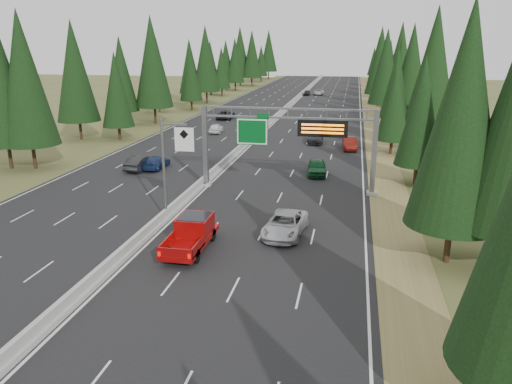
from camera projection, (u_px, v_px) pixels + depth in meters
The scene contains 19 objects.
road at pixel (275, 120), 91.41m from camera, with size 32.00×260.00×0.08m, color black.
shoulder_right at pixel (374, 123), 88.14m from camera, with size 3.60×260.00×0.06m, color olive.
shoulder_left at pixel (182, 117), 94.68m from camera, with size 3.60×260.00×0.06m, color #4C5427.
median_barrier at pixel (275, 118), 91.30m from camera, with size 0.70×260.00×0.85m.
sign_gantry at pixel (294, 137), 45.84m from camera, with size 16.75×0.98×7.80m.
hov_sign_pole at pixel (170, 163), 38.20m from camera, with size 2.80×0.50×8.00m.
tree_row_right at pixel (415, 75), 70.82m from camera, with size 11.94×238.78×18.94m.
tree_row_left at pixel (156, 68), 91.10m from camera, with size 12.00×238.75×18.93m.
silver_minivan at pixel (285, 224), 36.24m from camera, with size 2.63×5.70×1.58m, color silver.
red_pickup at pixel (193, 231), 33.94m from camera, with size 2.28×6.39×2.08m.
car_ahead_green at pixel (317, 167), 52.93m from camera, with size 1.92×4.78×1.63m, color #114B24.
car_ahead_dkred at pixel (350, 144), 65.49m from camera, with size 1.68×4.81×1.59m, color maroon.
car_ahead_dkgrey at pixel (315, 137), 70.01m from camera, with size 2.14×5.28×1.53m, color black.
car_ahead_white at pixel (319, 92), 135.60m from camera, with size 2.37×5.13×1.43m, color silver.
car_ahead_far at pixel (307, 93), 134.29m from camera, with size 1.63×4.04×1.38m, color black.
car_onc_near at pixel (141, 163), 55.02m from camera, with size 1.67×4.80×1.58m, color #222325.
car_onc_blue at pixel (156, 162), 55.61m from camera, with size 1.96×4.82×1.40m, color navy.
car_onc_white at pixel (216, 128), 77.80m from camera, with size 1.72×4.27×1.45m, color white.
car_onc_far at pixel (226, 115), 92.12m from camera, with size 2.64×5.73×1.59m, color black.
Camera 1 is at (14.16, -10.34, 13.48)m, focal length 35.00 mm.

